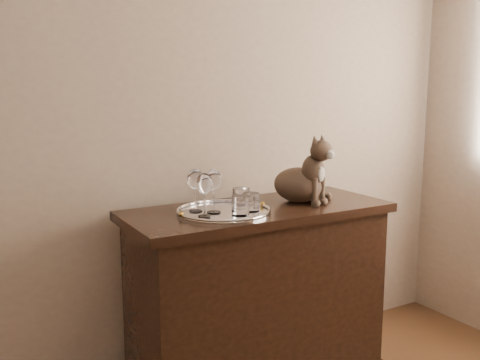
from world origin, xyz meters
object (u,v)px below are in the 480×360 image
object	(u,v)px
wine_glass_a	(195,190)
wine_glass_d	(214,191)
cat	(299,168)
tumbler_b	(241,205)
wine_glass_c	(205,195)
sideboard	(258,297)
tumbler_c	(241,198)
tumbler_a	(251,202)
tray	(224,212)

from	to	relation	value
wine_glass_a	wine_glass_d	distance (m)	0.08
wine_glass_a	cat	size ratio (longest dim) A/B	0.57
tumbler_b	wine_glass_c	bearing A→B (deg)	159.00
wine_glass_c	sideboard	bearing A→B (deg)	14.02
wine_glass_d	wine_glass_a	bearing A→B (deg)	132.84
sideboard	cat	xyz separation A→B (m)	(0.23, 0.01, 0.58)
tumbler_c	tumbler_a	bearing A→B (deg)	-92.91
tray	tumbler_c	xyz separation A→B (m)	(0.10, 0.03, 0.05)
sideboard	wine_glass_d	world-z (taller)	wine_glass_d
tumbler_b	tray	bearing A→B (deg)	104.32
sideboard	tumbler_b	size ratio (longest dim) A/B	14.41
wine_glass_a	tumbler_c	size ratio (longest dim) A/B	2.14
tumbler_b	tumbler_c	xyz separation A→B (m)	(0.08, 0.13, 0.00)
tray	wine_glass_a	distance (m)	0.15
sideboard	cat	bearing A→B (deg)	2.53
wine_glass_d	tumbler_c	size ratio (longest dim) A/B	2.15
tumbler_b	wine_glass_d	bearing A→B (deg)	127.03
tumbler_b	cat	size ratio (longest dim) A/B	0.26
cat	wine_glass_a	bearing A→B (deg)	160.24
tray	tumbler_a	bearing A→B (deg)	-31.42
wine_glass_a	cat	bearing A→B (deg)	-2.13
wine_glass_c	cat	world-z (taller)	cat
sideboard	tumbler_c	world-z (taller)	tumbler_c
sideboard	tumbler_b	distance (m)	0.52
tray	cat	distance (m)	0.45
tray	tumbler_b	xyz separation A→B (m)	(0.03, -0.10, 0.05)
tumbler_a	tumbler_c	bearing A→B (deg)	87.09
tumbler_b	tumbler_c	distance (m)	0.15
tray	tumbler_b	distance (m)	0.11
wine_glass_a	tumbler_a	distance (m)	0.24
tumbler_b	cat	xyz separation A→B (m)	(0.39, 0.14, 0.11)
sideboard	wine_glass_a	bearing A→B (deg)	174.30
cat	wine_glass_c	bearing A→B (deg)	171.55
wine_glass_c	tumbler_b	xyz separation A→B (m)	(0.14, -0.05, -0.05)
wine_glass_d	tumbler_b	distance (m)	0.13
wine_glass_c	tumbler_b	distance (m)	0.15
wine_glass_d	sideboard	bearing A→B (deg)	7.41
wine_glass_d	tumbler_a	distance (m)	0.17
sideboard	wine_glass_c	distance (m)	0.61
cat	wine_glass_d	bearing A→B (deg)	167.41
wine_glass_c	tumbler_a	distance (m)	0.22
wine_glass_a	tumbler_c	distance (m)	0.21
tray	wine_glass_c	distance (m)	0.15
tumbler_a	wine_glass_a	bearing A→B (deg)	149.47
wine_glass_c	cat	bearing A→B (deg)	9.19
tray	tumbler_a	xyz separation A→B (m)	(0.10, -0.06, 0.04)
tumbler_a	tumbler_c	world-z (taller)	tumbler_c
sideboard	cat	distance (m)	0.63
tray	cat	size ratio (longest dim) A/B	1.25
wine_glass_a	wine_glass_d	size ratio (longest dim) A/B	0.99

